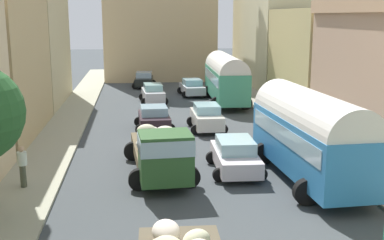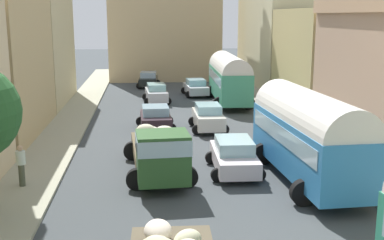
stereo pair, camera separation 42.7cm
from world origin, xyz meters
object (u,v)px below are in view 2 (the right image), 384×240
object	(u,v)px
parked_bus_2	(229,76)
pedestrian_1	(21,164)
car_5	(196,87)
car_0	(155,118)
car_1	(156,93)
car_3	(234,156)
cargo_truck_1	(159,151)
car_2	(148,79)
parked_bus_1	(308,133)
car_4	(208,117)

from	to	relation	value
parked_bus_2	pedestrian_1	distance (m)	22.31
car_5	car_0	bearing A→B (deg)	-106.89
car_5	car_1	bearing A→B (deg)	-138.16
car_3	parked_bus_2	bearing A→B (deg)	80.77
car_5	pedestrian_1	xyz separation A→B (m)	(-9.57, -22.95, 0.30)
cargo_truck_1	car_1	bearing A→B (deg)	88.69
car_3	cargo_truck_1	bearing A→B (deg)	-170.87
parked_bus_2	car_5	xyz separation A→B (m)	(-2.23, 4.05, -1.42)
car_0	car_5	world-z (taller)	car_5
car_2	car_5	distance (m)	6.98
car_2	pedestrian_1	size ratio (longest dim) A/B	2.08
parked_bus_1	car_5	distance (m)	23.29
parked_bus_1	car_2	xyz separation A→B (m)	(-6.31, 28.80, -1.36)
parked_bus_2	cargo_truck_1	bearing A→B (deg)	-108.99
car_1	car_3	bearing A→B (deg)	-80.93
parked_bus_1	car_5	world-z (taller)	parked_bus_1
car_2	car_5	bearing A→B (deg)	-54.14
car_3	car_5	world-z (taller)	car_3
parked_bus_1	car_2	size ratio (longest dim) A/B	2.23
car_4	parked_bus_2	bearing A→B (deg)	72.48
car_1	pedestrian_1	xyz separation A→B (m)	(-6.01, -19.76, 0.27)
car_5	parked_bus_2	bearing A→B (deg)	-61.17
pedestrian_1	cargo_truck_1	bearing A→B (deg)	8.03
parked_bus_2	car_4	distance (m)	9.76
car_3	parked_bus_1	bearing A→B (deg)	-28.00
car_3	pedestrian_1	bearing A→B (deg)	-171.55
parked_bus_1	car_1	bearing A→B (deg)	106.18
car_0	car_2	xyz separation A→B (m)	(-0.19, 18.50, 0.02)
car_1	car_3	size ratio (longest dim) A/B	0.94
car_2	car_4	distance (m)	19.23
car_0	car_2	size ratio (longest dim) A/B	0.95
pedestrian_1	car_3	bearing A→B (deg)	8.45
car_2	car_4	bearing A→B (deg)	-79.77
car_4	car_5	world-z (taller)	car_4
car_1	car_3	xyz separation A→B (m)	(2.94, -18.43, -0.01)
car_0	car_1	distance (m)	9.65
car_3	car_4	world-z (taller)	car_4
parked_bus_1	car_3	size ratio (longest dim) A/B	2.01
car_0	car_3	size ratio (longest dim) A/B	0.86
car_3	car_0	bearing A→B (deg)	110.44
cargo_truck_1	car_4	distance (m)	9.51
car_0	car_5	xyz separation A→B (m)	(3.90, 12.84, -0.00)
cargo_truck_1	car_0	xyz separation A→B (m)	(0.10, 9.33, -0.48)
parked_bus_1	cargo_truck_1	world-z (taller)	parked_bus_1
parked_bus_1	parked_bus_2	distance (m)	19.09
car_2	car_5	world-z (taller)	car_2
car_2	parked_bus_2	bearing A→B (deg)	-56.94
parked_bus_2	car_4	bearing A→B (deg)	-107.52
parked_bus_1	car_4	bearing A→B (deg)	106.35
car_5	parked_bus_1	bearing A→B (deg)	-84.52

